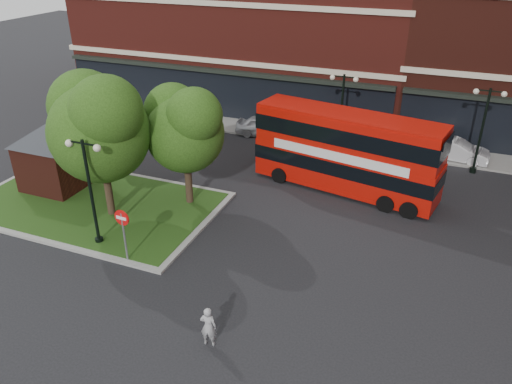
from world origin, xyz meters
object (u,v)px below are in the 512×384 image
at_px(car_white, 455,150).
at_px(woman, 208,326).
at_px(car_silver, 265,126).
at_px(bus, 346,147).

bearing_deg(car_white, woman, 166.64).
xyz_separation_m(woman, car_silver, (-5.24, 19.03, -0.10)).
xyz_separation_m(bus, car_silver, (-6.83, 5.97, -1.80)).
bearing_deg(car_silver, woman, -170.84).
height_order(car_silver, car_white, car_silver).
distance_m(woman, car_silver, 19.74).
height_order(woman, car_white, woman).
bearing_deg(car_white, bus, 146.34).
height_order(woman, car_silver, woman).
height_order(bus, woman, bus).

